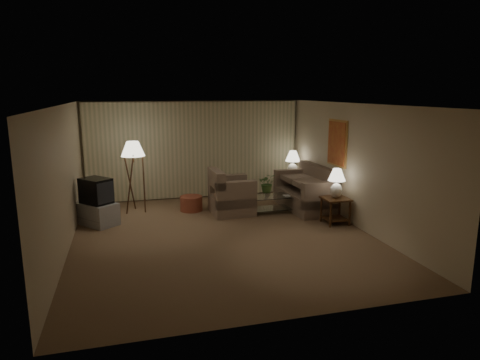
% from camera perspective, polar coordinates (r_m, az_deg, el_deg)
% --- Properties ---
extents(ground, '(7.00, 7.00, 0.00)m').
position_cam_1_polar(ground, '(9.00, -2.34, -7.39)').
color(ground, brown).
rests_on(ground, ground).
extents(room_shell, '(6.04, 7.02, 2.72)m').
position_cam_1_polar(room_shell, '(10.06, -4.20, 4.86)').
color(room_shell, beige).
rests_on(room_shell, ground).
extents(sofa, '(2.01, 1.11, 0.86)m').
position_cam_1_polar(sofa, '(11.01, 8.69, -1.61)').
color(sofa, gray).
rests_on(sofa, ground).
extents(armchair, '(1.06, 1.01, 0.87)m').
position_cam_1_polar(armchair, '(10.49, -1.11, -2.13)').
color(armchair, gray).
rests_on(armchair, ground).
extents(side_table_near, '(0.57, 0.57, 0.60)m').
position_cam_1_polar(side_table_near, '(9.90, 12.61, -3.38)').
color(side_table_near, '#361E0E').
rests_on(side_table_near, ground).
extents(side_table_far, '(0.44, 0.37, 0.60)m').
position_cam_1_polar(side_table_far, '(12.20, 6.97, -0.44)').
color(side_table_far, '#361E0E').
rests_on(side_table_far, ground).
extents(table_lamp_near, '(0.39, 0.39, 0.67)m').
position_cam_1_polar(table_lamp_near, '(9.77, 12.77, -0.09)').
color(table_lamp_near, white).
rests_on(table_lamp_near, side_table_near).
extents(table_lamp_far, '(0.42, 0.42, 0.72)m').
position_cam_1_polar(table_lamp_far, '(12.08, 7.05, 2.50)').
color(table_lamp_far, white).
rests_on(table_lamp_far, side_table_far).
extents(coffee_table, '(1.15, 0.63, 0.41)m').
position_cam_1_polar(coffee_table, '(10.63, 4.39, -2.84)').
color(coffee_table, silver).
rests_on(coffee_table, ground).
extents(tv_cabinet, '(1.44, 1.44, 0.50)m').
position_cam_1_polar(tv_cabinet, '(10.16, -18.46, -4.28)').
color(tv_cabinet, '#A5A5A7').
rests_on(tv_cabinet, ground).
extents(crt_tv, '(1.12, 1.11, 0.56)m').
position_cam_1_polar(crt_tv, '(10.04, -18.66, -1.36)').
color(crt_tv, black).
rests_on(crt_tv, tv_cabinet).
extents(floor_lamp, '(0.57, 0.57, 1.76)m').
position_cam_1_polar(floor_lamp, '(10.80, -13.93, 0.59)').
color(floor_lamp, '#361E0E').
rests_on(floor_lamp, ground).
extents(ottoman, '(0.70, 0.70, 0.37)m').
position_cam_1_polar(ottoman, '(10.83, -6.52, -3.11)').
color(ottoman, '#984833').
rests_on(ottoman, ground).
extents(vase, '(0.16, 0.16, 0.15)m').
position_cam_1_polar(vase, '(10.53, 3.64, -1.79)').
color(vase, white).
rests_on(vase, coffee_table).
extents(flowers, '(0.48, 0.43, 0.47)m').
position_cam_1_polar(flowers, '(10.46, 3.66, -0.16)').
color(flowers, '#4C7A36').
rests_on(flowers, vase).
extents(book, '(0.16, 0.21, 0.02)m').
position_cam_1_polar(book, '(10.59, 5.86, -2.12)').
color(book, olive).
rests_on(book, coffee_table).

